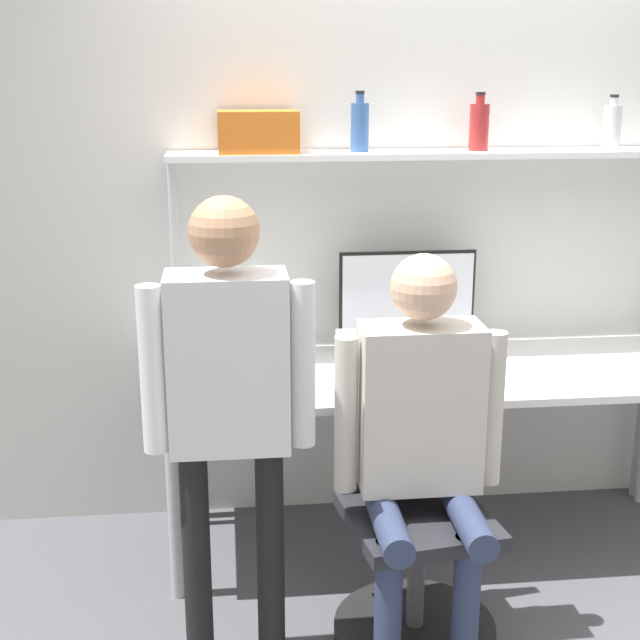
{
  "coord_description": "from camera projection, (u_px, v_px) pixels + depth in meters",
  "views": [
    {
      "loc": [
        -0.82,
        -2.89,
        1.92
      ],
      "look_at": [
        -0.52,
        -0.07,
        1.1
      ],
      "focal_mm": 50.0,
      "sensor_mm": 36.0,
      "label": 1
    }
  ],
  "objects": [
    {
      "name": "bottle_clear",
      "position": [
        612.0,
        126.0,
        3.58
      ],
      "size": [
        0.07,
        0.07,
        0.22
      ],
      "color": "silver",
      "rests_on": "shelf_unit"
    },
    {
      "name": "storage_box",
      "position": [
        258.0,
        132.0,
        3.44
      ],
      "size": [
        0.31,
        0.2,
        0.16
      ],
      "color": "#D1661E",
      "rests_on": "shelf_unit"
    },
    {
      "name": "cell_phone",
      "position": [
        446.0,
        378.0,
        3.42
      ],
      "size": [
        0.07,
        0.15,
        0.01
      ],
      "color": "black",
      "rests_on": "desk"
    },
    {
      "name": "person_standing",
      "position": [
        229.0,
        384.0,
        2.71
      ],
      "size": [
        0.53,
        0.21,
        1.56
      ],
      "color": "black",
      "rests_on": "ground_plane"
    },
    {
      "name": "laptop",
      "position": [
        382.0,
        369.0,
        3.37
      ],
      "size": [
        0.34,
        0.21,
        0.2
      ],
      "color": "#BCBCC1",
      "rests_on": "desk"
    },
    {
      "name": "bottle_red",
      "position": [
        479.0,
        126.0,
        3.52
      ],
      "size": [
        0.08,
        0.08,
        0.23
      ],
      "color": "maroon",
      "rests_on": "shelf_unit"
    },
    {
      "name": "office_chair",
      "position": [
        412.0,
        558.0,
        3.06
      ],
      "size": [
        0.56,
        0.56,
        0.93
      ],
      "color": "black",
      "rests_on": "ground_plane"
    },
    {
      "name": "monitor",
      "position": [
        407.0,
        300.0,
        3.66
      ],
      "size": [
        0.56,
        0.22,
        0.44
      ],
      "color": "black",
      "rests_on": "desk"
    },
    {
      "name": "desk",
      "position": [
        436.0,
        385.0,
        3.55
      ],
      "size": [
        2.19,
        0.73,
        0.75
      ],
      "color": "white",
      "rests_on": "ground_plane"
    },
    {
      "name": "person_seated",
      "position": [
        422.0,
        425.0,
        2.87
      ],
      "size": [
        0.56,
        0.47,
        1.36
      ],
      "color": "#2D3856",
      "rests_on": "ground_plane"
    },
    {
      "name": "shelf_unit",
      "position": [
        429.0,
        203.0,
        3.59
      ],
      "size": [
        2.08,
        0.24,
        1.59
      ],
      "color": "white",
      "rests_on": "ground_plane"
    },
    {
      "name": "ground_plane",
      "position": [
        453.0,
        590.0,
        3.38
      ],
      "size": [
        12.0,
        12.0,
        0.0
      ],
      "primitive_type": "plane",
      "color": "#4C4C51"
    },
    {
      "name": "bottle_blue",
      "position": [
        360.0,
        126.0,
        3.47
      ],
      "size": [
        0.07,
        0.07,
        0.23
      ],
      "color": "#335999",
      "rests_on": "shelf_unit"
    },
    {
      "name": "wall_back",
      "position": [
        420.0,
        206.0,
        3.75
      ],
      "size": [
        8.0,
        0.06,
        2.7
      ],
      "color": "silver",
      "rests_on": "ground_plane"
    }
  ]
}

